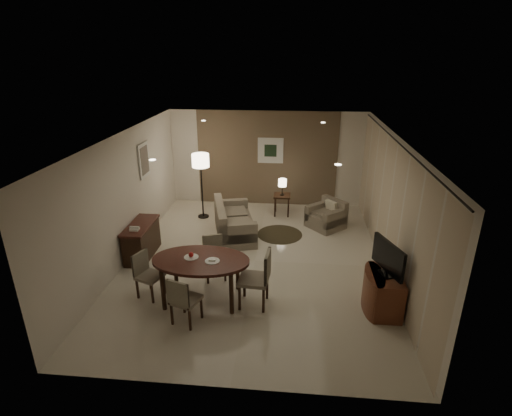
# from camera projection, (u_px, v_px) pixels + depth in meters

# --- Properties ---
(room_shell) EXTENTS (5.50, 7.00, 2.70)m
(room_shell) POSITION_uv_depth(u_px,v_px,m) (257.00, 196.00, 8.50)
(room_shell) COLOR beige
(room_shell) RESTS_ON ground
(taupe_accent) EXTENTS (3.96, 0.03, 2.70)m
(taupe_accent) POSITION_uv_depth(u_px,v_px,m) (267.00, 159.00, 11.35)
(taupe_accent) COLOR brown
(taupe_accent) RESTS_ON wall_back
(curtain_wall) EXTENTS (0.08, 6.70, 2.58)m
(curtain_wall) POSITION_uv_depth(u_px,v_px,m) (390.00, 209.00, 7.90)
(curtain_wall) COLOR beige
(curtain_wall) RESTS_ON wall_right
(curtain_rod) EXTENTS (0.03, 6.80, 0.03)m
(curtain_rod) POSITION_uv_depth(u_px,v_px,m) (398.00, 143.00, 7.41)
(curtain_rod) COLOR black
(curtain_rod) RESTS_ON wall_right
(art_back_frame) EXTENTS (0.72, 0.03, 0.72)m
(art_back_frame) POSITION_uv_depth(u_px,v_px,m) (271.00, 151.00, 11.22)
(art_back_frame) COLOR silver
(art_back_frame) RESTS_ON wall_back
(art_back_canvas) EXTENTS (0.34, 0.01, 0.34)m
(art_back_canvas) POSITION_uv_depth(u_px,v_px,m) (270.00, 151.00, 11.21)
(art_back_canvas) COLOR black
(art_back_canvas) RESTS_ON wall_back
(art_left_frame) EXTENTS (0.03, 0.60, 0.80)m
(art_left_frame) POSITION_uv_depth(u_px,v_px,m) (144.00, 160.00, 9.29)
(art_left_frame) COLOR silver
(art_left_frame) RESTS_ON wall_left
(art_left_canvas) EXTENTS (0.01, 0.46, 0.64)m
(art_left_canvas) POSITION_uv_depth(u_px,v_px,m) (145.00, 160.00, 9.29)
(art_left_canvas) COLOR gray
(art_left_canvas) RESTS_ON wall_left
(downlight_nl) EXTENTS (0.10, 0.10, 0.01)m
(downlight_nl) POSITION_uv_depth(u_px,v_px,m) (152.00, 160.00, 6.09)
(downlight_nl) COLOR white
(downlight_nl) RESTS_ON ceiling
(downlight_nr) EXTENTS (0.10, 0.10, 0.01)m
(downlight_nr) POSITION_uv_depth(u_px,v_px,m) (338.00, 165.00, 5.84)
(downlight_nr) COLOR white
(downlight_nr) RESTS_ON ceiling
(downlight_fl) EXTENTS (0.10, 0.10, 0.01)m
(downlight_fl) POSITION_uv_depth(u_px,v_px,m) (203.00, 121.00, 9.42)
(downlight_fl) COLOR white
(downlight_fl) RESTS_ON ceiling
(downlight_fr) EXTENTS (0.10, 0.10, 0.01)m
(downlight_fr) POSITION_uv_depth(u_px,v_px,m) (323.00, 123.00, 9.17)
(downlight_fr) COLOR white
(downlight_fr) RESTS_ON ceiling
(console_desk) EXTENTS (0.48, 1.20, 0.75)m
(console_desk) POSITION_uv_depth(u_px,v_px,m) (142.00, 240.00, 8.71)
(console_desk) COLOR #471F17
(console_desk) RESTS_ON floor
(telephone) EXTENTS (0.20, 0.14, 0.09)m
(telephone) POSITION_uv_depth(u_px,v_px,m) (134.00, 228.00, 8.27)
(telephone) COLOR white
(telephone) RESTS_ON console_desk
(tv_cabinet) EXTENTS (0.48, 0.90, 0.70)m
(tv_cabinet) POSITION_uv_depth(u_px,v_px,m) (385.00, 292.00, 6.90)
(tv_cabinet) COLOR brown
(tv_cabinet) RESTS_ON floor
(flat_tv) EXTENTS (0.36, 0.85, 0.60)m
(flat_tv) POSITION_uv_depth(u_px,v_px,m) (388.00, 258.00, 6.65)
(flat_tv) COLOR black
(flat_tv) RESTS_ON tv_cabinet
(dining_table) EXTENTS (1.74, 1.09, 0.81)m
(dining_table) POSITION_uv_depth(u_px,v_px,m) (202.00, 279.00, 7.17)
(dining_table) COLOR #471F17
(dining_table) RESTS_ON floor
(chair_near) EXTENTS (0.54, 0.54, 0.88)m
(chair_near) POSITION_uv_depth(u_px,v_px,m) (186.00, 299.00, 6.56)
(chair_near) COLOR gray
(chair_near) RESTS_ON floor
(chair_far) EXTENTS (0.53, 0.53, 0.86)m
(chair_far) POSITION_uv_depth(u_px,v_px,m) (215.00, 259.00, 7.83)
(chair_far) COLOR gray
(chair_far) RESTS_ON floor
(chair_left) EXTENTS (0.54, 0.54, 0.86)m
(chair_left) POSITION_uv_depth(u_px,v_px,m) (150.00, 276.00, 7.25)
(chair_left) COLOR gray
(chair_left) RESTS_ON floor
(chair_right) EXTENTS (0.55, 0.55, 1.05)m
(chair_right) POSITION_uv_depth(u_px,v_px,m) (254.00, 279.00, 6.98)
(chair_right) COLOR gray
(chair_right) RESTS_ON floor
(plate_a) EXTENTS (0.26, 0.26, 0.02)m
(plate_a) POSITION_uv_depth(u_px,v_px,m) (191.00, 257.00, 7.08)
(plate_a) COLOR white
(plate_a) RESTS_ON dining_table
(plate_b) EXTENTS (0.26, 0.26, 0.02)m
(plate_b) POSITION_uv_depth(u_px,v_px,m) (212.00, 261.00, 6.95)
(plate_b) COLOR white
(plate_b) RESTS_ON dining_table
(fruit_apple) EXTENTS (0.09, 0.09, 0.09)m
(fruit_apple) POSITION_uv_depth(u_px,v_px,m) (191.00, 255.00, 7.06)
(fruit_apple) COLOR red
(fruit_apple) RESTS_ON plate_a
(napkin) EXTENTS (0.12, 0.08, 0.03)m
(napkin) POSITION_uv_depth(u_px,v_px,m) (212.00, 260.00, 6.94)
(napkin) COLOR white
(napkin) RESTS_ON plate_b
(round_rug) EXTENTS (1.10, 1.10, 0.01)m
(round_rug) POSITION_uv_depth(u_px,v_px,m) (280.00, 234.00, 9.85)
(round_rug) COLOR #3F3523
(round_rug) RESTS_ON floor
(sofa) EXTENTS (1.88, 1.27, 0.81)m
(sofa) POSITION_uv_depth(u_px,v_px,m) (235.00, 220.00, 9.68)
(sofa) COLOR gray
(sofa) RESTS_ON floor
(armchair) EXTENTS (1.10, 1.10, 0.71)m
(armchair) POSITION_uv_depth(u_px,v_px,m) (326.00, 214.00, 10.11)
(armchair) COLOR gray
(armchair) RESTS_ON floor
(side_table) EXTENTS (0.45, 0.45, 0.57)m
(side_table) POSITION_uv_depth(u_px,v_px,m) (282.00, 205.00, 10.94)
(side_table) COLOR #321F10
(side_table) RESTS_ON floor
(table_lamp) EXTENTS (0.22, 0.22, 0.50)m
(table_lamp) POSITION_uv_depth(u_px,v_px,m) (282.00, 186.00, 10.75)
(table_lamp) COLOR #FFEAC1
(table_lamp) RESTS_ON side_table
(floor_lamp) EXTENTS (0.44, 0.44, 1.75)m
(floor_lamp) POSITION_uv_depth(u_px,v_px,m) (202.00, 186.00, 10.56)
(floor_lamp) COLOR #FFE5B7
(floor_lamp) RESTS_ON floor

